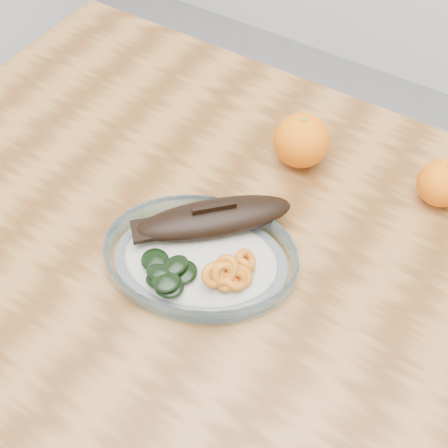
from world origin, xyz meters
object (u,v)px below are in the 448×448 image
(dining_table, at_px, (245,306))
(plated_meal, at_px, (201,254))
(orange_left, at_px, (301,141))
(orange_right, at_px, (442,183))

(dining_table, relative_size, plated_meal, 1.98)
(dining_table, bearing_deg, orange_left, 98.70)
(plated_meal, relative_size, orange_left, 7.14)
(orange_left, bearing_deg, dining_table, -81.30)
(orange_left, height_order, orange_right, orange_left)
(orange_left, distance_m, orange_right, 0.21)
(plated_meal, xyz_separation_m, orange_left, (0.03, 0.24, 0.02))
(dining_table, xyz_separation_m, orange_left, (-0.03, 0.22, 0.14))
(orange_left, bearing_deg, plated_meal, -96.18)
(dining_table, height_order, plated_meal, plated_meal)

